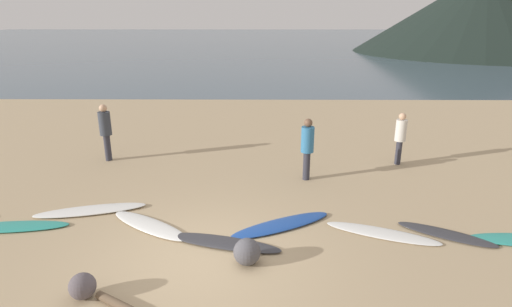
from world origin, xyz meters
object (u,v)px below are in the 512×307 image
Objects in this scene: surfboard_7 at (446,234)px; surfboard_3 at (150,225)px; surfboard_6 at (382,233)px; surfboard_5 at (281,225)px; surfboard_1 at (9,227)px; person_3 at (105,128)px; surfboard_4 at (224,243)px; surfboard_2 at (91,210)px; beach_rock_far at (82,286)px; person_2 at (400,134)px; person_1 at (307,144)px; beach_rock_near at (247,252)px.

surfboard_3 is at bearing -152.20° from surfboard_7.
surfboard_6 is 1.20× the size of surfboard_7.
surfboard_5 is 1.23× the size of surfboard_7.
person_3 is (0.66, 4.44, 1.03)m from surfboard_1.
surfboard_1 is 4.79m from surfboard_4.
surfboard_3 is (1.57, -0.71, -0.01)m from surfboard_2.
beach_rock_far is (-6.82, -2.09, 0.19)m from surfboard_7.
person_2 reaches higher than surfboard_3.
person_1 is at bearing 134.79° from surfboard_6.
surfboard_6 is (2.12, -0.32, -0.02)m from surfboard_5.
surfboard_2 is at bearing 109.37° from beach_rock_far.
surfboard_5 is at bearing -4.35° from surfboard_1.
surfboard_4 is 1.36× the size of person_1.
person_3 reaches higher than surfboard_6.
surfboard_2 is 1.05× the size of surfboard_4.
person_1 is 1.08× the size of person_2.
surfboard_1 is 5.40m from beach_rock_near.
surfboard_4 is at bearing -175.89° from surfboard_5.
surfboard_1 is 1.08× the size of surfboard_6.
person_3 reaches higher than person_2.
surfboard_1 is 5.94m from surfboard_5.
surfboard_6 is (3.32, 0.44, -0.01)m from surfboard_4.
beach_rock_near is (-1.53, -4.20, -0.78)m from person_1.
beach_rock_far is at bearing -176.03° from person_3.
surfboard_3 is 1.13× the size of surfboard_7.
surfboard_3 reaches higher than surfboard_6.
surfboard_4 is at bearing -152.99° from person_3.
person_3 is 7.39m from beach_rock_near.
surfboard_6 is 1.46× the size of person_2.
surfboard_3 is 4.76m from person_1.
beach_rock_near is at bearing -168.27° from person_2.
surfboard_2 is at bearing 171.56° from surfboard_4.
person_1 is at bearing -116.09° from person_3.
surfboard_6 is at bearing 31.26° from surfboard_3.
surfboard_2 is at bearing 143.36° from surfboard_5.
surfboard_4 reaches higher than surfboard_1.
surfboard_6 is 4.64× the size of beach_rock_near.
person_3 reaches higher than surfboard_5.
person_2 is (1.67, 4.37, 0.93)m from surfboard_6.
beach_rock_near is (-2.83, -1.11, 0.23)m from surfboard_6.
surfboard_1 is 1.15× the size of surfboard_3.
beach_rock_near is (-4.50, -5.48, -0.70)m from person_2.
surfboard_1 is at bearing -159.30° from surfboard_6.
surfboard_6 is 1.33m from surfboard_7.
person_2 is at bearing -103.51° from person_3.
surfboard_2 is at bearing -169.76° from surfboard_3.
person_3 is (-7.40, 4.63, 1.03)m from surfboard_6.
surfboard_3 is 7.89m from person_2.
surfboard_6 is at bearing 22.53° from surfboard_4.
surfboard_6 is at bearing -23.36° from surfboard_2.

